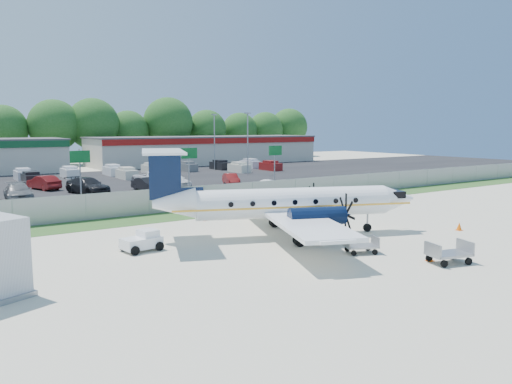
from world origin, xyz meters
TOP-DOWN VIEW (x-y plane):
  - ground at (0.00, 0.00)m, footprint 170.00×170.00m
  - grass_verge at (0.00, 12.00)m, footprint 170.00×4.00m
  - access_road at (0.00, 19.00)m, footprint 170.00×8.00m
  - parking_lot at (0.00, 40.00)m, footprint 170.00×32.00m
  - perimeter_fence at (0.00, 14.00)m, footprint 120.00×0.06m
  - building_east at (26.00, 61.98)m, footprint 44.40×12.40m
  - sign_left at (-8.00, 22.91)m, footprint 1.80×0.26m
  - sign_mid at (3.00, 22.91)m, footprint 1.80×0.26m
  - sign_right at (14.00, 22.91)m, footprint 1.80×0.26m
  - light_pole_ne at (20.00, 38.00)m, footprint 0.90×0.35m
  - light_pole_se at (20.00, 48.00)m, footprint 0.90×0.35m
  - tree_line at (0.00, 74.00)m, footprint 112.00×6.00m
  - aircraft at (-0.70, 1.39)m, footprint 18.12×17.63m
  - pushback_tug at (-9.86, 2.85)m, footprint 2.31×1.81m
  - baggage_cart_near at (-0.02, -4.52)m, footprint 2.04×1.67m
  - baggage_cart_far at (2.22, -8.52)m, footprint 2.40×1.80m
  - cone_nose at (10.05, -3.82)m, footprint 0.40×0.40m
  - cone_port_wing at (1.79, -7.70)m, footprint 0.37×0.37m
  - cone_starboard_wing at (-2.64, 8.93)m, footprint 0.35×0.35m
  - road_car_mid at (10.76, 20.09)m, footprint 4.01×1.62m
  - road_car_east at (31.81, 17.42)m, footprint 5.86×3.70m
  - parked_car_a at (-12.50, 28.40)m, footprint 2.49×5.67m
  - parked_car_b at (-5.66, 29.37)m, footprint 4.02×6.35m
  - parked_car_c at (0.49, 28.45)m, footprint 2.25×4.54m
  - parked_car_d at (4.23, 29.51)m, footprint 2.75×5.70m
  - parked_car_e at (11.28, 28.30)m, footprint 2.65×4.35m
  - parked_car_f at (-8.81, 35.61)m, footprint 3.07×5.14m
  - parked_car_g at (3.23, 34.40)m, footprint 3.41×6.13m
  - far_parking_rows at (0.00, 45.00)m, footprint 56.00×10.00m

SIDE VIEW (x-z plane):
  - ground at x=0.00m, z-range 0.00..0.00m
  - tree_line at x=0.00m, z-range -7.00..7.00m
  - road_car_mid at x=10.76m, z-range -0.65..0.65m
  - road_car_east at x=31.81m, z-range -0.75..0.75m
  - parked_car_a at x=-12.50m, z-range -0.81..0.81m
  - parked_car_b at x=-5.66m, z-range -0.86..0.86m
  - parked_car_c at x=0.49m, z-range -0.72..0.72m
  - parked_car_d at x=4.23m, z-range -0.80..0.80m
  - parked_car_e at x=11.28m, z-range -0.68..0.68m
  - parked_car_f at x=-8.81m, z-range -0.80..0.80m
  - parked_car_g at x=3.23m, z-range -0.81..0.81m
  - far_parking_rows at x=0.00m, z-range -0.80..0.80m
  - grass_verge at x=0.00m, z-range 0.00..0.02m
  - access_road at x=0.00m, z-range 0.00..0.02m
  - parking_lot at x=0.00m, z-range 0.00..0.02m
  - cone_starboard_wing at x=-2.64m, z-range -0.01..0.49m
  - cone_port_wing at x=1.79m, z-range -0.01..0.52m
  - cone_nose at x=10.05m, z-range -0.02..0.55m
  - baggage_cart_near at x=-0.02m, z-range -0.03..0.89m
  - baggage_cart_far at x=2.22m, z-range -0.04..1.08m
  - pushback_tug at x=-9.86m, z-range -0.02..1.13m
  - perimeter_fence at x=0.00m, z-range 0.01..2.00m
  - aircraft at x=-0.70m, z-range -0.64..4.95m
  - building_east at x=26.00m, z-range 0.01..5.25m
  - sign_left at x=-8.00m, z-range 1.11..6.11m
  - sign_mid at x=3.00m, z-range 1.11..6.11m
  - sign_right at x=14.00m, z-range 1.11..6.11m
  - light_pole_ne at x=20.00m, z-range 0.69..9.78m
  - light_pole_se at x=20.00m, z-range 0.69..9.78m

